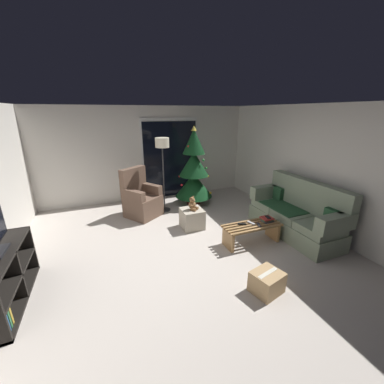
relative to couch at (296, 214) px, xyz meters
The scene contains 19 objects.
ground_plane 2.36m from the couch, behind, with size 7.00×7.00×0.00m, color #BCB2A8.
wall_back 4.03m from the couch, 126.02° to the left, with size 5.72×0.12×2.50m, color silver.
wall_right 1.02m from the couch, 13.19° to the left, with size 0.12×6.00×2.50m, color silver.
patio_door_frame 3.61m from the couch, 118.32° to the left, with size 1.60×0.02×2.20m, color silver.
patio_door_glass 3.58m from the couch, 118.46° to the left, with size 1.50×0.02×2.10m, color black.
couch is the anchor object (origin of this frame).
coffee_table 1.07m from the couch, behind, with size 1.10×0.40×0.38m.
remote_graphite 0.97m from the couch, behind, with size 0.04×0.16×0.02m, color #333338.
remote_black 1.24m from the couch, behind, with size 0.04×0.16×0.02m, color black.
remote_silver 1.05m from the couch, behind, with size 0.04×0.16×0.02m, color #ADADB2.
book_stack 0.73m from the couch, behind, with size 0.22×0.20×0.08m.
cell_phone 0.71m from the couch, behind, with size 0.07×0.14×0.01m, color black.
christmas_tree 2.64m from the couch, 120.48° to the left, with size 0.96×0.96×2.03m.
armchair 3.39m from the couch, 144.02° to the left, with size 0.95×0.96×1.13m.
floor_lamp 3.20m from the couch, 136.00° to the left, with size 0.32×0.32×1.78m.
media_shelf 4.85m from the couch, behind, with size 0.40×1.40×0.73m.
ottoman 2.11m from the couch, 152.57° to the left, with size 0.44×0.44×0.41m, color #B2A893.
teddy_bear_chestnut 2.09m from the couch, 152.69° to the left, with size 0.21×0.22×0.29m.
cardboard_box_taped_mid_floor 2.00m from the couch, 143.88° to the right, with size 0.47×0.43×0.30m.
Camera 1 is at (-1.20, -3.40, 2.35)m, focal length 22.16 mm.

